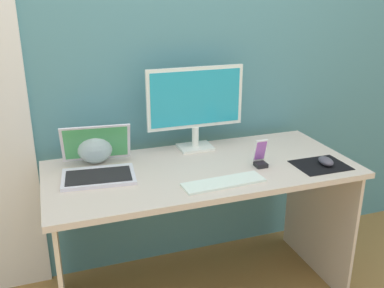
# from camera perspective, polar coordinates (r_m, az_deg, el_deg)

# --- Properties ---
(wall_back) EXTENTS (6.00, 0.04, 2.50)m
(wall_back) POSITION_cam_1_polar(r_m,az_deg,el_deg) (2.36, -2.35, 12.38)
(wall_back) COLOR teal
(wall_back) RESTS_ON ground_plane
(desk) EXTENTS (1.49, 0.67, 0.74)m
(desk) POSITION_cam_1_polar(r_m,az_deg,el_deg) (2.16, 1.26, -6.70)
(desk) COLOR beige
(desk) RESTS_ON ground_plane
(monitor) EXTENTS (0.52, 0.14, 0.44)m
(monitor) POSITION_cam_1_polar(r_m,az_deg,el_deg) (2.26, 0.46, 5.42)
(monitor) COLOR white
(monitor) RESTS_ON desk
(laptop) EXTENTS (0.36, 0.35, 0.21)m
(laptop) POSITION_cam_1_polar(r_m,az_deg,el_deg) (2.05, -12.31, -2.70)
(laptop) COLOR white
(laptop) RESTS_ON desk
(fishbowl) EXTENTS (0.18, 0.18, 0.18)m
(fishbowl) POSITION_cam_1_polar(r_m,az_deg,el_deg) (2.18, -12.70, -0.14)
(fishbowl) COLOR silver
(fishbowl) RESTS_ON desk
(keyboard_external) EXTENTS (0.38, 0.13, 0.01)m
(keyboard_external) POSITION_cam_1_polar(r_m,az_deg,el_deg) (1.93, 4.18, -5.06)
(keyboard_external) COLOR white
(keyboard_external) RESTS_ON desk
(mousepad) EXTENTS (0.25, 0.20, 0.00)m
(mousepad) POSITION_cam_1_polar(r_m,az_deg,el_deg) (2.20, 16.56, -2.68)
(mousepad) COLOR black
(mousepad) RESTS_ON desk
(mouse) EXTENTS (0.07, 0.11, 0.04)m
(mouse) POSITION_cam_1_polar(r_m,az_deg,el_deg) (2.20, 17.21, -2.17)
(mouse) COLOR #4D4856
(mouse) RESTS_ON mousepad
(phone_in_dock) EXTENTS (0.06, 0.06, 0.14)m
(phone_in_dock) POSITION_cam_1_polar(r_m,az_deg,el_deg) (2.11, 8.99, -1.68)
(phone_in_dock) COLOR black
(phone_in_dock) RESTS_ON desk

